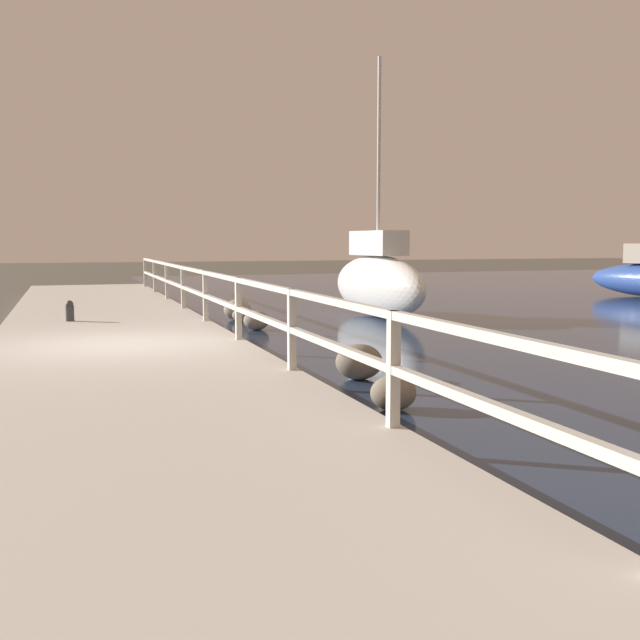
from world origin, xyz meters
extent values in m
plane|color=#4C473D|center=(0.00, 0.00, 0.00)|extent=(120.00, 120.00, 0.00)
cube|color=beige|center=(0.00, 0.00, 0.13)|extent=(4.20, 36.00, 0.26)
cube|color=beige|center=(2.00, -6.48, 0.79)|extent=(0.10, 0.10, 1.07)
cube|color=beige|center=(2.00, -3.24, 0.79)|extent=(0.10, 0.10, 1.07)
cube|color=beige|center=(2.00, 0.00, 0.79)|extent=(0.10, 0.10, 1.07)
cube|color=beige|center=(2.00, 3.24, 0.79)|extent=(0.10, 0.10, 1.07)
cube|color=beige|center=(2.00, 6.48, 0.79)|extent=(0.10, 0.10, 1.07)
cube|color=beige|center=(2.00, 9.72, 0.79)|extent=(0.10, 0.10, 1.07)
cube|color=beige|center=(2.00, 12.96, 0.79)|extent=(0.10, 0.10, 1.07)
cube|color=beige|center=(2.00, 16.20, 0.79)|extent=(0.10, 0.10, 1.07)
cube|color=beige|center=(2.00, 0.00, 1.29)|extent=(0.09, 32.50, 0.08)
cube|color=beige|center=(2.00, 0.00, 0.79)|extent=(0.09, 32.50, 0.08)
ellipsoid|color=gray|center=(3.20, 5.56, 0.26)|extent=(0.69, 0.62, 0.52)
ellipsoid|color=slate|center=(3.09, -2.91, 0.25)|extent=(0.68, 0.61, 0.51)
ellipsoid|color=slate|center=(2.75, -4.84, 0.20)|extent=(0.54, 0.49, 0.41)
ellipsoid|color=gray|center=(3.13, 3.32, 0.21)|extent=(0.57, 0.52, 0.43)
ellipsoid|color=gray|center=(3.18, 5.04, 0.17)|extent=(0.45, 0.40, 0.33)
cylinder|color=#333338|center=(-0.75, 4.08, 0.42)|extent=(0.18, 0.18, 0.33)
sphere|color=#333338|center=(-0.75, 4.08, 0.62)|extent=(0.16, 0.16, 0.16)
ellipsoid|color=white|center=(6.77, 5.08, 0.80)|extent=(1.28, 4.74, 1.58)
cube|color=silver|center=(6.77, 5.08, 1.90)|extent=(0.83, 2.04, 0.62)
cylinder|color=silver|center=(6.77, 5.08, 4.06)|extent=(0.09, 0.09, 4.94)
camera|label=1|loc=(-0.78, -12.62, 1.95)|focal=42.00mm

